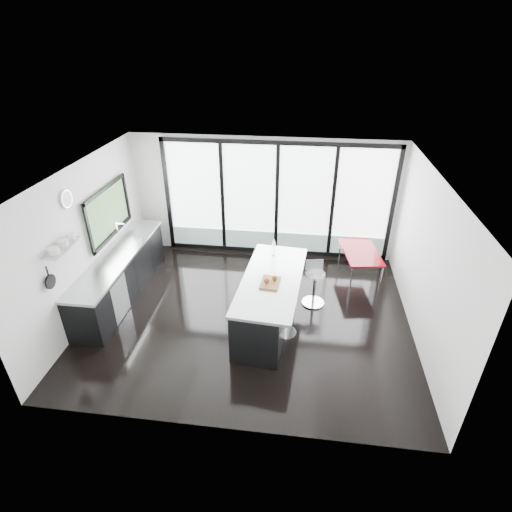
# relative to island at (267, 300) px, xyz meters

# --- Properties ---
(floor) EXTENTS (6.00, 5.00, 0.00)m
(floor) POSITION_rel_island_xyz_m (-0.36, 0.14, -0.50)
(floor) COLOR black
(floor) RESTS_ON ground
(ceiling) EXTENTS (6.00, 5.00, 0.00)m
(ceiling) POSITION_rel_island_xyz_m (-0.36, 0.14, 2.30)
(ceiling) COLOR white
(ceiling) RESTS_ON wall_back
(wall_back) EXTENTS (6.00, 0.09, 2.80)m
(wall_back) POSITION_rel_island_xyz_m (-0.09, 2.61, 0.77)
(wall_back) COLOR silver
(wall_back) RESTS_ON ground
(wall_front) EXTENTS (6.00, 0.00, 2.80)m
(wall_front) POSITION_rel_island_xyz_m (-0.36, -2.36, 0.90)
(wall_front) COLOR silver
(wall_front) RESTS_ON ground
(wall_left) EXTENTS (0.26, 5.00, 2.80)m
(wall_left) POSITION_rel_island_xyz_m (-3.33, 0.41, 1.06)
(wall_left) COLOR silver
(wall_left) RESTS_ON ground
(wall_right) EXTENTS (0.00, 5.00, 2.80)m
(wall_right) POSITION_rel_island_xyz_m (2.64, 0.14, 0.90)
(wall_right) COLOR silver
(wall_right) RESTS_ON ground
(counter_cabinets) EXTENTS (0.69, 3.24, 1.36)m
(counter_cabinets) POSITION_rel_island_xyz_m (-3.03, 0.54, -0.03)
(counter_cabinets) COLOR black
(counter_cabinets) RESTS_ON floor
(island) EXTENTS (1.20, 2.47, 1.27)m
(island) POSITION_rel_island_xyz_m (0.00, 0.00, 0.00)
(island) COLOR black
(island) RESTS_ON floor
(bar_stool_near) EXTENTS (0.41, 0.41, 0.65)m
(bar_stool_near) POSITION_rel_island_xyz_m (0.37, -0.28, -0.17)
(bar_stool_near) COLOR silver
(bar_stool_near) RESTS_ON floor
(bar_stool_far) EXTENTS (0.52, 0.52, 0.71)m
(bar_stool_far) POSITION_rel_island_xyz_m (0.86, 0.69, -0.14)
(bar_stool_far) COLOR silver
(bar_stool_far) RESTS_ON floor
(red_table) EXTENTS (0.89, 1.33, 0.66)m
(red_table) POSITION_rel_island_xyz_m (1.82, 1.76, -0.17)
(red_table) COLOR maroon
(red_table) RESTS_ON floor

